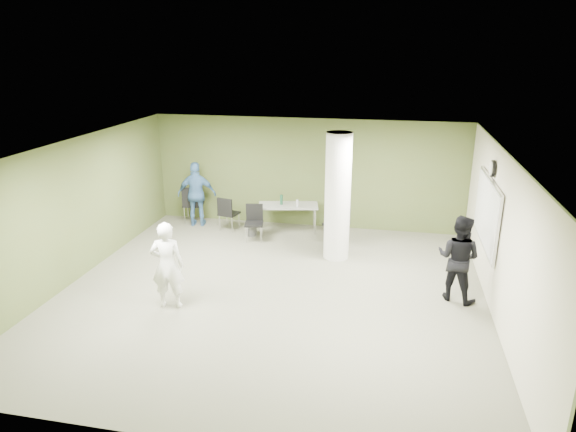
% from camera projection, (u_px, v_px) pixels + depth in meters
% --- Properties ---
extents(floor, '(8.00, 8.00, 0.00)m').
position_uv_depth(floor, '(272.00, 293.00, 9.84)').
color(floor, '#545644').
rests_on(floor, ground).
extents(ceiling, '(8.00, 8.00, 0.00)m').
position_uv_depth(ceiling, '(270.00, 148.00, 8.95)').
color(ceiling, white).
rests_on(ceiling, wall_back).
extents(wall_back, '(8.00, 2.80, 0.02)m').
position_uv_depth(wall_back, '(307.00, 173.00, 13.11)').
color(wall_back, '#4D5829').
rests_on(wall_back, floor).
extents(wall_left, '(0.02, 8.00, 2.80)m').
position_uv_depth(wall_left, '(75.00, 210.00, 10.16)').
color(wall_left, '#4D5829').
rests_on(wall_left, floor).
extents(wall_right_cream, '(0.02, 8.00, 2.80)m').
position_uv_depth(wall_right_cream, '(502.00, 240.00, 8.63)').
color(wall_right_cream, beige).
rests_on(wall_right_cream, floor).
extents(column, '(0.56, 0.56, 2.80)m').
position_uv_depth(column, '(338.00, 197.00, 11.06)').
color(column, silver).
rests_on(column, floor).
extents(whiteboard, '(0.05, 2.30, 1.30)m').
position_uv_depth(whiteboard, '(487.00, 212.00, 9.73)').
color(whiteboard, silver).
rests_on(whiteboard, wall_right_cream).
extents(wall_clock, '(0.06, 0.32, 0.32)m').
position_uv_depth(wall_clock, '(492.00, 168.00, 9.46)').
color(wall_clock, black).
rests_on(wall_clock, wall_right_cream).
extents(folding_table, '(1.58, 0.93, 0.96)m').
position_uv_depth(folding_table, '(288.00, 207.00, 12.88)').
color(folding_table, gray).
rests_on(folding_table, floor).
extents(wastebasket, '(0.26, 0.26, 0.30)m').
position_uv_depth(wastebasket, '(251.00, 229.00, 12.77)').
color(wastebasket, '#4C4C4C').
rests_on(wastebasket, floor).
extents(chair_back_left, '(0.58, 0.58, 1.00)m').
position_uv_depth(chair_back_left, '(192.00, 202.00, 13.53)').
color(chair_back_left, black).
rests_on(chair_back_left, floor).
extents(chair_back_right, '(0.52, 0.52, 0.88)m').
position_uv_depth(chair_back_right, '(227.00, 211.00, 12.98)').
color(chair_back_right, black).
rests_on(chair_back_right, floor).
extents(chair_table_left, '(0.50, 0.50, 0.86)m').
position_uv_depth(chair_table_left, '(254.00, 219.00, 12.41)').
color(chair_table_left, black).
rests_on(chair_table_left, floor).
extents(chair_table_right, '(0.65, 0.65, 1.00)m').
position_uv_depth(chair_table_right, '(338.00, 219.00, 12.21)').
color(chair_table_right, black).
rests_on(chair_table_right, floor).
extents(woman_white, '(0.65, 0.49, 1.62)m').
position_uv_depth(woman_white, '(167.00, 265.00, 9.07)').
color(woman_white, white).
rests_on(woman_white, floor).
extents(man_black, '(0.99, 0.90, 1.64)m').
position_uv_depth(man_black, '(458.00, 258.00, 9.35)').
color(man_black, black).
rests_on(man_black, floor).
extents(man_blue, '(1.05, 0.59, 1.69)m').
position_uv_depth(man_blue, '(197.00, 194.00, 13.26)').
color(man_blue, '#3C6697').
rests_on(man_blue, floor).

